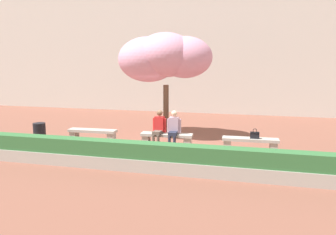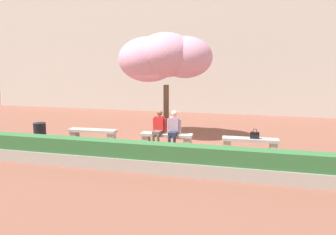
{
  "view_description": "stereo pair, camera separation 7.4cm",
  "coord_description": "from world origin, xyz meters",
  "px_view_note": "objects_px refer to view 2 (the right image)",
  "views": [
    {
      "loc": [
        2.86,
        -11.14,
        3.0
      ],
      "look_at": [
        0.0,
        0.2,
        1.0
      ],
      "focal_mm": 35.0,
      "sensor_mm": 36.0,
      "label": 1
    },
    {
      "loc": [
        2.93,
        -11.12,
        3.0
      ],
      "look_at": [
        0.0,
        0.2,
        1.0
      ],
      "focal_mm": 35.0,
      "sensor_mm": 36.0,
      "label": 2
    }
  ],
  "objects_px": {
    "stone_bench_near_west": "(167,137)",
    "cherry_tree_main": "(164,57)",
    "person_seated_left": "(159,127)",
    "person_seated_right": "(174,127)",
    "stone_bench_west_end": "(93,133)",
    "stone_bench_center": "(250,142)",
    "trash_bin": "(40,133)",
    "handbag": "(255,135)"
  },
  "relations": [
    {
      "from": "stone_bench_west_end",
      "to": "trash_bin",
      "type": "height_order",
      "value": "trash_bin"
    },
    {
      "from": "person_seated_right",
      "to": "trash_bin",
      "type": "xyz_separation_m",
      "value": [
        -4.88,
        -0.82,
        -0.31
      ]
    },
    {
      "from": "stone_bench_near_west",
      "to": "cherry_tree_main",
      "type": "xyz_separation_m",
      "value": [
        -0.48,
        1.4,
        2.85
      ]
    },
    {
      "from": "stone_bench_center",
      "to": "person_seated_right",
      "type": "relative_size",
      "value": 1.46
    },
    {
      "from": "person_seated_left",
      "to": "handbag",
      "type": "bearing_deg",
      "value": 0.43
    },
    {
      "from": "trash_bin",
      "to": "person_seated_right",
      "type": "bearing_deg",
      "value": 9.59
    },
    {
      "from": "stone_bench_center",
      "to": "cherry_tree_main",
      "type": "xyz_separation_m",
      "value": [
        -3.4,
        1.4,
        2.85
      ]
    },
    {
      "from": "stone_bench_near_west",
      "to": "cherry_tree_main",
      "type": "bearing_deg",
      "value": 108.97
    },
    {
      "from": "person_seated_right",
      "to": "cherry_tree_main",
      "type": "relative_size",
      "value": 0.31
    },
    {
      "from": "stone_bench_west_end",
      "to": "cherry_tree_main",
      "type": "xyz_separation_m",
      "value": [
        2.44,
        1.4,
        2.85
      ]
    },
    {
      "from": "trash_bin",
      "to": "stone_bench_center",
      "type": "bearing_deg",
      "value": 6.65
    },
    {
      "from": "stone_bench_near_west",
      "to": "cherry_tree_main",
      "type": "relative_size",
      "value": 0.46
    },
    {
      "from": "stone_bench_west_end",
      "to": "stone_bench_center",
      "type": "distance_m",
      "value": 5.85
    },
    {
      "from": "stone_bench_center",
      "to": "trash_bin",
      "type": "height_order",
      "value": "trash_bin"
    },
    {
      "from": "person_seated_right",
      "to": "stone_bench_west_end",
      "type": "bearing_deg",
      "value": 179.04
    },
    {
      "from": "person_seated_left",
      "to": "person_seated_right",
      "type": "height_order",
      "value": "same"
    },
    {
      "from": "stone_bench_center",
      "to": "cherry_tree_main",
      "type": "height_order",
      "value": "cherry_tree_main"
    },
    {
      "from": "stone_bench_center",
      "to": "cherry_tree_main",
      "type": "bearing_deg",
      "value": 157.68
    },
    {
      "from": "handbag",
      "to": "cherry_tree_main",
      "type": "bearing_deg",
      "value": 158.08
    },
    {
      "from": "stone_bench_near_west",
      "to": "person_seated_right",
      "type": "distance_m",
      "value": 0.48
    },
    {
      "from": "stone_bench_west_end",
      "to": "person_seated_right",
      "type": "xyz_separation_m",
      "value": [
        3.2,
        -0.05,
        0.39
      ]
    },
    {
      "from": "person_seated_left",
      "to": "cherry_tree_main",
      "type": "height_order",
      "value": "cherry_tree_main"
    },
    {
      "from": "stone_bench_near_west",
      "to": "person_seated_left",
      "type": "distance_m",
      "value": 0.48
    },
    {
      "from": "stone_bench_west_end",
      "to": "trash_bin",
      "type": "xyz_separation_m",
      "value": [
        -1.69,
        -0.88,
        0.08
      ]
    },
    {
      "from": "handbag",
      "to": "cherry_tree_main",
      "type": "height_order",
      "value": "cherry_tree_main"
    },
    {
      "from": "person_seated_left",
      "to": "person_seated_right",
      "type": "bearing_deg",
      "value": -0.03
    },
    {
      "from": "handbag",
      "to": "trash_bin",
      "type": "xyz_separation_m",
      "value": [
        -7.67,
        -0.85,
        -0.19
      ]
    },
    {
      "from": "stone_bench_near_west",
      "to": "stone_bench_center",
      "type": "xyz_separation_m",
      "value": [
        2.92,
        0.0,
        0.0
      ]
    },
    {
      "from": "cherry_tree_main",
      "to": "person_seated_right",
      "type": "bearing_deg",
      "value": -62.56
    },
    {
      "from": "handbag",
      "to": "person_seated_left",
      "type": "bearing_deg",
      "value": -179.57
    },
    {
      "from": "stone_bench_center",
      "to": "person_seated_right",
      "type": "distance_m",
      "value": 2.68
    },
    {
      "from": "stone_bench_west_end",
      "to": "trash_bin",
      "type": "bearing_deg",
      "value": -152.47
    },
    {
      "from": "person_seated_left",
      "to": "trash_bin",
      "type": "distance_m",
      "value": 4.42
    },
    {
      "from": "person_seated_right",
      "to": "stone_bench_near_west",
      "type": "bearing_deg",
      "value": 168.91
    },
    {
      "from": "stone_bench_west_end",
      "to": "person_seated_right",
      "type": "bearing_deg",
      "value": -0.96
    },
    {
      "from": "person_seated_right",
      "to": "stone_bench_center",
      "type": "bearing_deg",
      "value": 1.16
    },
    {
      "from": "stone_bench_near_west",
      "to": "person_seated_right",
      "type": "bearing_deg",
      "value": -11.09
    },
    {
      "from": "person_seated_right",
      "to": "trash_bin",
      "type": "height_order",
      "value": "person_seated_right"
    },
    {
      "from": "person_seated_right",
      "to": "cherry_tree_main",
      "type": "bearing_deg",
      "value": 117.44
    },
    {
      "from": "person_seated_right",
      "to": "trash_bin",
      "type": "bearing_deg",
      "value": -170.41
    },
    {
      "from": "stone_bench_west_end",
      "to": "person_seated_left",
      "type": "xyz_separation_m",
      "value": [
        2.65,
        -0.05,
        0.39
      ]
    },
    {
      "from": "stone_bench_near_west",
      "to": "stone_bench_center",
      "type": "relative_size",
      "value": 1.0
    }
  ]
}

